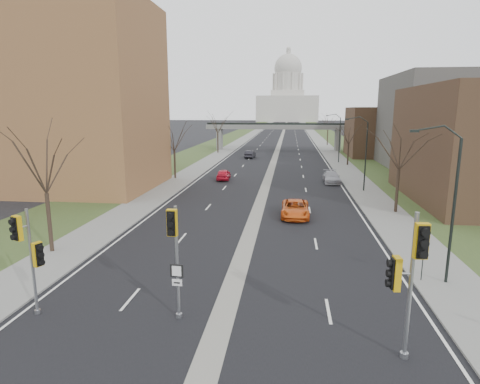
% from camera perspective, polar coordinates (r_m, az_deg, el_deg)
% --- Properties ---
extents(ground, '(700.00, 700.00, 0.00)m').
position_cam_1_polar(ground, '(19.05, -2.94, -18.56)').
color(ground, black).
rests_on(ground, ground).
extents(road_surface, '(20.00, 600.00, 0.01)m').
position_cam_1_polar(road_surface, '(166.50, 6.13, 8.31)').
color(road_surface, black).
rests_on(road_surface, ground).
extents(median_strip, '(1.20, 600.00, 0.02)m').
position_cam_1_polar(median_strip, '(166.50, 6.13, 8.31)').
color(median_strip, gray).
rests_on(median_strip, ground).
extents(sidewalk_right, '(4.00, 600.00, 0.12)m').
position_cam_1_polar(sidewalk_right, '(166.72, 10.30, 8.21)').
color(sidewalk_right, gray).
rests_on(sidewalk_right, ground).
extents(sidewalk_left, '(4.00, 600.00, 0.12)m').
position_cam_1_polar(sidewalk_left, '(167.14, 1.97, 8.40)').
color(sidewalk_left, gray).
rests_on(sidewalk_left, ground).
extents(grass_verge_right, '(8.00, 600.00, 0.10)m').
position_cam_1_polar(grass_verge_right, '(167.15, 12.37, 8.14)').
color(grass_verge_right, '#30411E').
rests_on(grass_verge_right, ground).
extents(grass_verge_left, '(8.00, 600.00, 0.10)m').
position_cam_1_polar(grass_verge_left, '(167.78, -0.09, 8.42)').
color(grass_verge_left, '#30411E').
rests_on(grass_verge_left, ground).
extents(apartment_building, '(25.00, 16.00, 22.00)m').
position_cam_1_polar(apartment_building, '(54.54, -25.58, 12.05)').
color(apartment_building, olive).
rests_on(apartment_building, ground).
extents(commercial_block_mid, '(18.00, 22.00, 15.00)m').
position_cam_1_polar(commercial_block_mid, '(72.68, 27.59, 8.72)').
color(commercial_block_mid, '#53504C').
rests_on(commercial_block_mid, ground).
extents(commercial_block_far, '(14.00, 14.00, 10.00)m').
position_cam_1_polar(commercial_block_far, '(88.40, 19.73, 8.02)').
color(commercial_block_far, '#483121').
rests_on(commercial_block_far, ground).
extents(pedestrian_bridge, '(34.00, 3.00, 6.45)m').
position_cam_1_polar(pedestrian_bridge, '(96.36, 5.39, 8.80)').
color(pedestrian_bridge, slate).
rests_on(pedestrian_bridge, ground).
extents(capitol, '(48.00, 42.00, 55.75)m').
position_cam_1_polar(capitol, '(336.33, 6.76, 13.13)').
color(capitol, '#BCB8AC').
rests_on(capitol, ground).
extents(streetlight_near, '(2.61, 0.20, 8.70)m').
position_cam_1_polar(streetlight_near, '(23.75, 26.89, 4.05)').
color(streetlight_near, black).
rests_on(streetlight_near, sidewalk_right).
extents(streetlight_mid, '(2.61, 0.20, 8.70)m').
position_cam_1_polar(streetlight_mid, '(48.93, 16.71, 8.10)').
color(streetlight_mid, black).
rests_on(streetlight_mid, sidewalk_right).
extents(streetlight_far, '(2.61, 0.20, 8.70)m').
position_cam_1_polar(streetlight_far, '(74.68, 13.45, 9.34)').
color(streetlight_far, black).
rests_on(streetlight_far, sidewalk_right).
extents(tree_left_a, '(7.20, 7.20, 9.40)m').
position_cam_1_polar(tree_left_a, '(29.13, -26.25, 4.66)').
color(tree_left_a, '#382B21').
rests_on(tree_left_a, sidewalk_left).
extents(tree_left_b, '(6.75, 6.75, 8.81)m').
position_cam_1_polar(tree_left_b, '(56.60, -9.39, 8.12)').
color(tree_left_b, '#382B21').
rests_on(tree_left_b, sidewalk_left).
extents(tree_left_c, '(7.65, 7.65, 9.99)m').
position_cam_1_polar(tree_left_c, '(89.66, -3.21, 10.03)').
color(tree_left_c, '#382B21').
rests_on(tree_left_c, sidewalk_left).
extents(tree_right_a, '(7.20, 7.20, 9.40)m').
position_cam_1_polar(tree_right_a, '(39.61, 21.92, 6.56)').
color(tree_right_a, '#382B21').
rests_on(tree_right_a, sidewalk_right).
extents(tree_right_b, '(6.30, 6.30, 8.22)m').
position_cam_1_polar(tree_right_b, '(72.00, 15.27, 8.27)').
color(tree_right_b, '#382B21').
rests_on(tree_right_b, sidewalk_right).
extents(tree_right_c, '(7.65, 7.65, 9.99)m').
position_cam_1_polar(tree_right_c, '(111.68, 12.45, 10.10)').
color(tree_right_c, '#382B21').
rests_on(tree_right_c, sidewalk_right).
extents(signal_pole_left, '(1.18, 0.86, 5.18)m').
position_cam_1_polar(signal_pole_left, '(20.78, -27.81, -7.06)').
color(signal_pole_left, gray).
rests_on(signal_pole_left, ground).
extents(signal_pole_median, '(0.62, 0.88, 5.39)m').
position_cam_1_polar(signal_pole_median, '(18.15, -9.31, -7.22)').
color(signal_pole_median, gray).
rests_on(signal_pole_median, ground).
extents(signal_pole_right, '(1.12, 1.02, 5.92)m').
position_cam_1_polar(signal_pole_right, '(16.28, 22.86, -9.82)').
color(signal_pole_right, gray).
rests_on(signal_pole_right, ground).
extents(speed_limit_sign, '(0.53, 0.08, 2.45)m').
position_cam_1_polar(speed_limit_sign, '(24.79, 24.66, -7.73)').
color(speed_limit_sign, black).
rests_on(speed_limit_sign, sidewalk_right).
extents(car_left_near, '(2.05, 4.46, 1.48)m').
position_cam_1_polar(car_left_near, '(55.73, -2.36, 2.53)').
color(car_left_near, red).
rests_on(car_left_near, ground).
extents(car_left_far, '(1.95, 4.69, 1.51)m').
position_cam_1_polar(car_left_far, '(80.88, 1.46, 5.40)').
color(car_left_far, black).
rests_on(car_left_far, ground).
extents(car_right_near, '(2.51, 5.38, 1.49)m').
position_cam_1_polar(car_right_near, '(36.75, 7.86, -2.36)').
color(car_right_near, '#D95917').
rests_on(car_right_near, ground).
extents(car_right_mid, '(2.13, 5.14, 1.49)m').
position_cam_1_polar(car_right_mid, '(54.65, 12.89, 2.06)').
color(car_right_mid, '#97979E').
rests_on(car_right_mid, ground).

